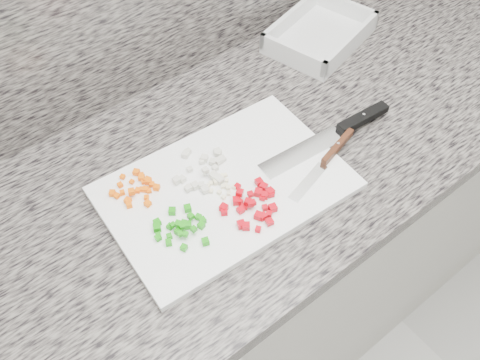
% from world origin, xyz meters
% --- Properties ---
extents(cabinet, '(3.92, 0.62, 0.86)m').
position_xyz_m(cabinet, '(0.00, 1.44, 0.43)').
color(cabinet, silver).
rests_on(cabinet, ground).
extents(countertop, '(3.96, 0.64, 0.04)m').
position_xyz_m(countertop, '(0.00, 1.44, 0.88)').
color(countertop, slate).
rests_on(countertop, cabinet).
extents(cutting_board, '(0.48, 0.33, 0.02)m').
position_xyz_m(cutting_board, '(-0.09, 1.39, 0.91)').
color(cutting_board, white).
rests_on(cutting_board, countertop).
extents(carrot_pile, '(0.09, 0.10, 0.02)m').
position_xyz_m(carrot_pile, '(-0.23, 1.48, 0.92)').
color(carrot_pile, '#FE6405').
rests_on(carrot_pile, cutting_board).
extents(onion_pile, '(0.12, 0.11, 0.02)m').
position_xyz_m(onion_pile, '(-0.11, 1.44, 0.92)').
color(onion_pile, beige).
rests_on(onion_pile, cutting_board).
extents(green_pepper_pile, '(0.10, 0.11, 0.02)m').
position_xyz_m(green_pepper_pile, '(-0.22, 1.36, 0.92)').
color(green_pepper_pile, '#18940D').
rests_on(green_pepper_pile, cutting_board).
extents(red_pepper_pile, '(0.11, 0.12, 0.02)m').
position_xyz_m(red_pepper_pile, '(-0.09, 1.32, 0.92)').
color(red_pepper_pile, '#C20210').
rests_on(red_pepper_pile, cutting_board).
extents(garlic_pile, '(0.05, 0.05, 0.01)m').
position_xyz_m(garlic_pile, '(-0.10, 1.39, 0.92)').
color(garlic_pile, '#F5ECBD').
rests_on(garlic_pile, cutting_board).
extents(chef_knife, '(0.33, 0.06, 0.02)m').
position_xyz_m(chef_knife, '(0.19, 1.35, 0.92)').
color(chef_knife, silver).
rests_on(chef_knife, cutting_board).
extents(paring_knife, '(0.22, 0.07, 0.02)m').
position_xyz_m(paring_knife, '(0.11, 1.31, 0.92)').
color(paring_knife, silver).
rests_on(paring_knife, cutting_board).
extents(tray, '(0.29, 0.24, 0.05)m').
position_xyz_m(tray, '(0.38, 1.62, 0.92)').
color(tray, silver).
rests_on(tray, countertop).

